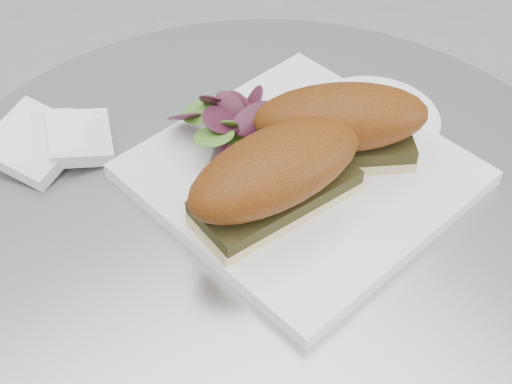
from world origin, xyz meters
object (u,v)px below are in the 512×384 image
Objects in this scene: sandwich_left at (277,174)px; sandwich_right at (341,124)px; plate at (302,174)px; saucer at (372,121)px.

sandwich_left is 1.00× the size of sandwich_right.
sandwich_left is at bearing -137.37° from sandwich_right.
sandwich_right is at bearing 11.28° from sandwich_left.
plate is 1.93× the size of saucer.
sandwich_left reaches higher than saucer.
plate is at bearing -159.96° from sandwich_right.
sandwich_left is 1.27× the size of saucer.
saucer is at bearing 52.02° from sandwich_right.
sandwich_right is at bearing -10.45° from plate.
sandwich_left is 0.18m from saucer.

